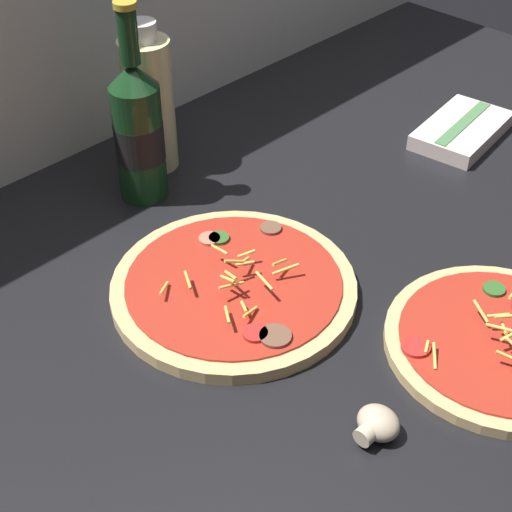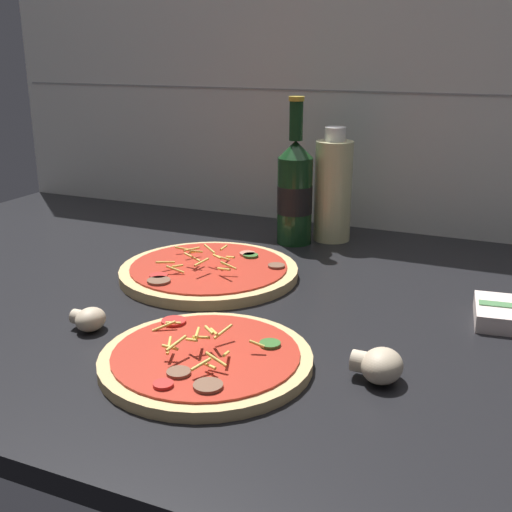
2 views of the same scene
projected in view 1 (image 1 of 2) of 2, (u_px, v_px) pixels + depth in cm
name	position (u px, v px, depth cm)	size (l,w,h in cm)	color
counter_slab	(322.00, 285.00, 96.01)	(160.00, 90.00, 2.50)	black
pizza_near	(501.00, 343.00, 85.41)	(25.25, 25.25, 4.57)	tan
pizza_far	(234.00, 287.00, 92.38)	(29.04, 29.04, 5.38)	tan
beer_bottle	(138.00, 130.00, 102.73)	(6.64, 6.64, 27.37)	#143819
oil_bottle	(149.00, 103.00, 108.83)	(7.12, 7.12, 21.69)	beige
mushroom_right	(377.00, 424.00, 75.90)	(4.65, 4.43, 3.10)	beige
dish_towel	(462.00, 130.00, 120.24)	(17.78, 11.97, 2.56)	beige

